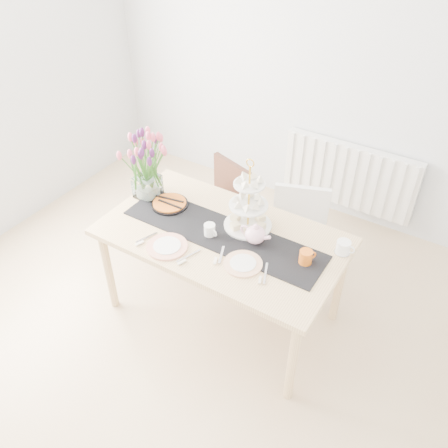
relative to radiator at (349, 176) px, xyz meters
The scene contains 15 objects.
room_shell 2.40m from the radiator, 102.86° to the right, with size 4.50×4.50×4.50m.
radiator is the anchor object (origin of this frame).
dining_table 1.64m from the radiator, 101.79° to the right, with size 1.60×0.90×0.75m.
chair_brown 1.23m from the radiator, 125.14° to the right, with size 0.52×0.52×0.83m.
chair_white 1.01m from the radiator, 91.85° to the right, with size 0.52×0.52×0.83m.
table_runner 1.65m from the radiator, 101.79° to the right, with size 1.40×0.35×0.01m, color black.
tulip_vase 1.92m from the radiator, 124.22° to the right, with size 0.60×0.60×0.51m.
cake_stand 1.52m from the radiator, 99.04° to the right, with size 0.32×0.32×0.47m.
teapot 1.60m from the radiator, 94.01° to the right, with size 0.21×0.17×0.14m, color white, non-canonical shape.
cream_jug 1.45m from the radiator, 73.33° to the right, with size 0.09×0.09×0.09m, color white.
tart_tin 1.75m from the radiator, 118.14° to the right, with size 0.26×0.26×0.03m.
mug_white 1.73m from the radiator, 103.50° to the right, with size 0.07×0.07×0.09m, color white.
mug_orange 1.62m from the radiator, 81.08° to the right, with size 0.08×0.08×0.10m, color orange.
plate_left 1.99m from the radiator, 106.52° to the right, with size 0.26×0.26×0.01m, color silver.
plate_right 1.80m from the radiator, 92.28° to the right, with size 0.24×0.24×0.01m, color white.
Camera 1 is at (1.44, -1.42, 2.74)m, focal length 38.00 mm.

